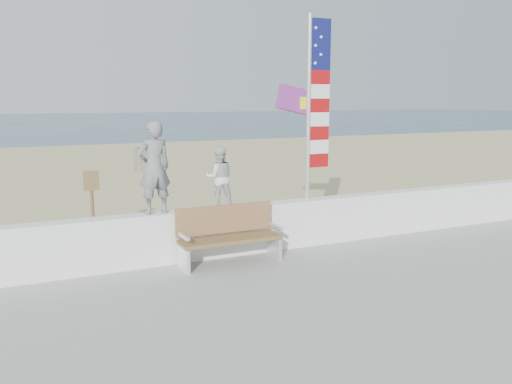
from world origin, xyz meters
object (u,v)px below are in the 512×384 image
(child, at_px, (219,177))
(flag, at_px, (314,100))
(bench, at_px, (228,234))
(adult, at_px, (154,168))

(child, xyz_separation_m, flag, (1.96, -0.00, 1.36))
(bench, distance_m, flag, 3.07)
(child, bearing_deg, bench, 100.59)
(bench, bearing_deg, flag, 12.91)
(adult, relative_size, child, 1.43)
(adult, bearing_deg, child, 172.93)
(adult, distance_m, flag, 3.34)
(child, height_order, bench, child)
(child, bearing_deg, flag, -166.63)
(adult, relative_size, bench, 0.88)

